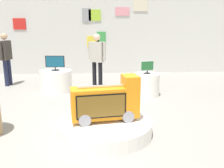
% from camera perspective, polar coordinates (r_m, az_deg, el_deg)
% --- Properties ---
extents(ground_plane, '(30.00, 30.00, 0.00)m').
position_cam_1_polar(ground_plane, '(4.60, -5.55, -9.93)').
color(ground_plane, gray).
extents(back_wall_display, '(11.84, 0.13, 3.12)m').
position_cam_1_polar(back_wall_display, '(9.45, -4.72, 11.96)').
color(back_wall_display, silver).
rests_on(back_wall_display, ground).
extents(main_display_pedestal, '(1.64, 1.64, 0.24)m').
position_cam_1_polar(main_display_pedestal, '(4.26, -1.67, -10.11)').
color(main_display_pedestal, white).
rests_on(main_display_pedestal, ground).
extents(novelty_firetruck_tv, '(1.19, 0.55, 0.77)m').
position_cam_1_polar(novelty_firetruck_tv, '(4.10, -1.37, -4.47)').
color(novelty_firetruck_tv, gray).
rests_on(novelty_firetruck_tv, main_display_pedestal).
extents(display_pedestal_left_rear, '(0.90, 0.90, 0.60)m').
position_cam_1_polar(display_pedestal_left_rear, '(7.07, -13.17, 0.75)').
color(display_pedestal_left_rear, white).
rests_on(display_pedestal_left_rear, ground).
extents(tv_on_left_rear, '(0.54, 0.22, 0.42)m').
position_cam_1_polar(tv_on_left_rear, '(6.97, -13.41, 5.00)').
color(tv_on_left_rear, black).
rests_on(tv_on_left_rear, display_pedestal_left_rear).
extents(display_pedestal_center_rear, '(0.67, 0.67, 0.60)m').
position_cam_1_polar(display_pedestal_center_rear, '(6.50, 8.26, -0.15)').
color(display_pedestal_center_rear, white).
rests_on(display_pedestal_center_rear, ground).
extents(tv_on_center_rear, '(0.37, 0.17, 0.34)m').
position_cam_1_polar(tv_on_center_rear, '(6.40, 8.40, 4.10)').
color(tv_on_center_rear, black).
rests_on(tv_on_center_rear, display_pedestal_center_rear).
extents(shopper_browsing_near_truck, '(0.50, 0.35, 1.62)m').
position_cam_1_polar(shopper_browsing_near_truck, '(7.06, -3.56, 6.38)').
color(shopper_browsing_near_truck, black).
rests_on(shopper_browsing_near_truck, ground).
extents(shopper_browsing_rear, '(0.27, 0.55, 1.63)m').
position_cam_1_polar(shopper_browsing_rear, '(8.14, -23.91, 6.25)').
color(shopper_browsing_rear, '#1E233F').
rests_on(shopper_browsing_rear, ground).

